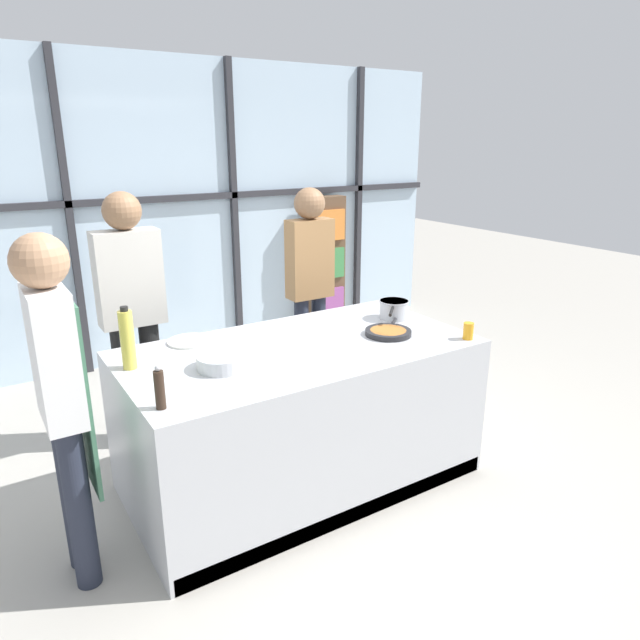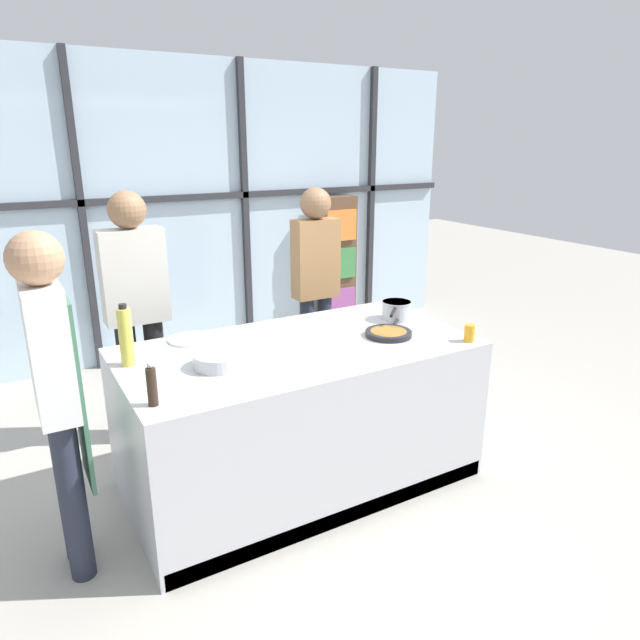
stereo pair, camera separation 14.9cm
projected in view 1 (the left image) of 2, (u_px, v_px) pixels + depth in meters
ground_plane at (301, 477)px, 3.66m from camera, size 18.00×18.00×0.00m
back_window_wall at (157, 213)px, 5.33m from camera, size 6.40×0.10×2.80m
bookshelf at (326, 265)px, 6.29m from camera, size 0.43×0.19×1.49m
demo_island at (300, 414)px, 3.52m from camera, size 2.08×1.10×0.90m
chef at (61, 389)px, 2.56m from camera, size 0.24×0.37×1.71m
spectator_far_left at (132, 305)px, 3.81m from camera, size 0.42×0.25×1.76m
spectator_center_left at (310, 278)px, 4.52m from camera, size 0.36×0.24×1.72m
frying_pan at (388, 332)px, 3.58m from camera, size 0.44×0.40×0.04m
saucepan at (394, 309)px, 3.88m from camera, size 0.30×0.30×0.13m
white_plate at (190, 341)px, 3.45m from camera, size 0.27×0.27×0.01m
mixing_bowl at (222, 361)px, 3.04m from camera, size 0.27×0.27×0.08m
oil_bottle at (127, 339)px, 3.01m from camera, size 0.07×0.07×0.34m
pepper_grinder at (160, 389)px, 2.57m from camera, size 0.05×0.05×0.21m
juice_glass_near at (468, 331)px, 3.49m from camera, size 0.06×0.06×0.10m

